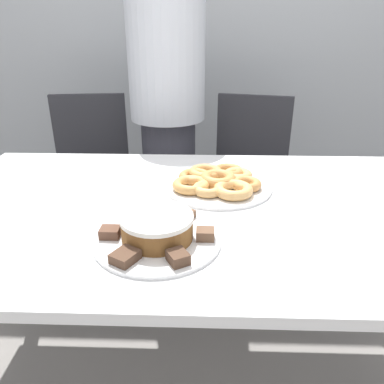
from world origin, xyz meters
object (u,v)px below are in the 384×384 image
at_px(office_chair_left, 92,186).
at_px(frosted_cake, 157,227).
at_px(office_chair_right, 247,188).
at_px(plate_donuts, 218,186).
at_px(plate_cake, 158,239).
at_px(person_standing, 168,107).

distance_m(office_chair_left, frosted_cake, 1.19).
xyz_separation_m(office_chair_right, frosted_cake, (-0.35, -1.03, 0.34)).
height_order(office_chair_right, frosted_cake, office_chair_right).
relative_size(office_chair_left, plate_donuts, 2.44).
height_order(plate_donuts, frosted_cake, frosted_cake).
bearing_deg(office_chair_left, plate_cake, -72.19).
bearing_deg(plate_donuts, office_chair_left, 134.08).
height_order(person_standing, plate_donuts, person_standing).
xyz_separation_m(person_standing, frosted_cake, (0.07, -1.10, -0.08)).
relative_size(person_standing, frosted_cake, 8.68).
xyz_separation_m(person_standing, office_chair_left, (-0.42, -0.07, -0.42)).
bearing_deg(plate_donuts, frosted_cake, -115.12).
height_order(office_chair_left, plate_cake, office_chair_left).
height_order(person_standing, frosted_cake, person_standing).
distance_m(office_chair_left, office_chair_right, 0.84).
bearing_deg(plate_cake, frosted_cake, 0.00).
bearing_deg(office_chair_right, office_chair_left, -167.09).
height_order(office_chair_right, plate_donuts, office_chair_right).
xyz_separation_m(person_standing, office_chair_right, (0.42, -0.07, -0.42)).
distance_m(office_chair_right, plate_donuts, 0.76).
xyz_separation_m(plate_donuts, frosted_cake, (-0.17, -0.35, 0.04)).
distance_m(person_standing, frosted_cake, 1.11).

